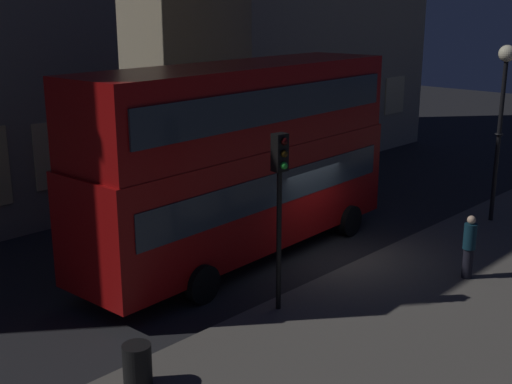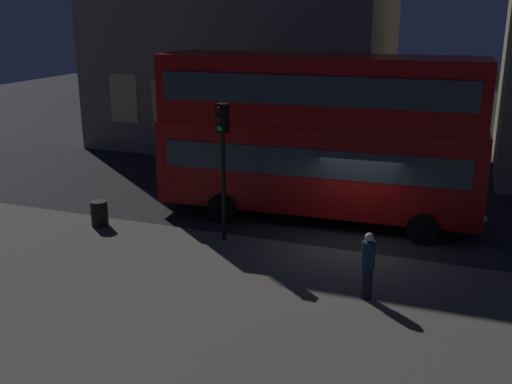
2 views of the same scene
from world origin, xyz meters
name	(u,v)px [view 1 (image 1 of 2)]	position (x,y,z in m)	size (l,w,h in m)	color
ground_plane	(335,259)	(0.00, 0.00, 0.00)	(80.00, 80.00, 0.00)	#232326
double_decker_bus	(242,153)	(-1.70, 2.04, 3.07)	(10.87, 3.27, 5.50)	#9E0C0C
traffic_light_near_kerb	(280,186)	(-3.73, -1.15, 3.12)	(0.35, 0.38, 4.19)	black
traffic_light_far_side	(371,111)	(8.49, 4.64, 2.84)	(0.32, 0.36, 3.94)	black
street_lamp	(503,92)	(6.20, -1.79, 4.37)	(0.52, 0.52, 5.71)	black
pedestrian	(469,246)	(1.06, -3.49, 1.00)	(0.33, 0.33, 1.70)	black
litter_bin	(137,365)	(-8.02, -1.43, 0.54)	(0.55, 0.55, 0.84)	black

